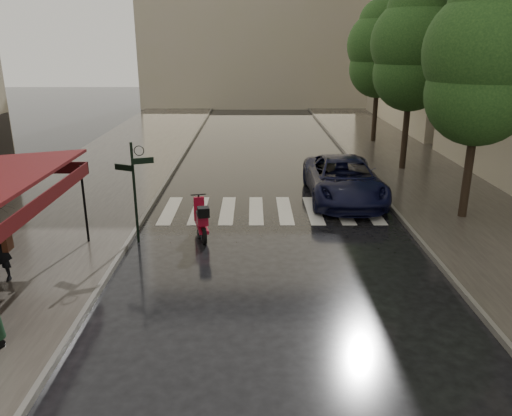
{
  "coord_description": "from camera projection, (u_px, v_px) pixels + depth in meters",
  "views": [
    {
      "loc": [
        2.35,
        -11.31,
        5.83
      ],
      "look_at": [
        2.42,
        2.05,
        1.4
      ],
      "focal_mm": 35.0,
      "sensor_mm": 36.0,
      "label": 1
    }
  ],
  "objects": [
    {
      "name": "sidewalk_far",
      "position": [
        417.0,
        169.0,
        23.98
      ],
      "size": [
        5.5,
        60.0,
        0.12
      ],
      "primitive_type": "cube",
      "color": "#38332D",
      "rests_on": "ground"
    },
    {
      "name": "sidewalk_near",
      "position": [
        111.0,
        170.0,
        23.91
      ],
      "size": [
        6.0,
        60.0,
        0.12
      ],
      "primitive_type": "cube",
      "color": "#38332D",
      "rests_on": "ground"
    },
    {
      "name": "parked_car",
      "position": [
        344.0,
        179.0,
        19.31
      ],
      "size": [
        2.7,
        5.84,
        1.62
      ],
      "primitive_type": "imported",
      "rotation": [
        0.0,
        0.0,
        -0.0
      ],
      "color": "black",
      "rests_on": "ground"
    },
    {
      "name": "ground",
      "position": [
        160.0,
        286.0,
        12.56
      ],
      "size": [
        120.0,
        120.0,
        0.0
      ],
      "primitive_type": "plane",
      "color": "black",
      "rests_on": "ground"
    },
    {
      "name": "crosswalk",
      "position": [
        270.0,
        210.0,
        18.27
      ],
      "size": [
        7.85,
        3.2,
        0.01
      ],
      "color": "silver",
      "rests_on": "ground"
    },
    {
      "name": "tree_mid",
      "position": [
        413.0,
        49.0,
        22.24
      ],
      "size": [
        3.8,
        3.8,
        8.34
      ],
      "color": "black",
      "rests_on": "sidewalk_far"
    },
    {
      "name": "scooter",
      "position": [
        201.0,
        220.0,
        15.61
      ],
      "size": [
        0.72,
        1.82,
        1.21
      ],
      "rotation": [
        0.0,
        0.0,
        0.22
      ],
      "color": "black",
      "rests_on": "ground"
    },
    {
      "name": "curb_near",
      "position": [
        174.0,
        169.0,
        23.92
      ],
      "size": [
        0.12,
        60.0,
        0.16
      ],
      "primitive_type": "cube",
      "color": "#595651",
      "rests_on": "ground"
    },
    {
      "name": "signpost",
      "position": [
        134.0,
        184.0,
        14.82
      ],
      "size": [
        1.17,
        0.29,
        3.1
      ],
      "color": "black",
      "rests_on": "ground"
    },
    {
      "name": "tree_far",
      "position": [
        380.0,
        50.0,
        28.92
      ],
      "size": [
        3.8,
        3.8,
        8.16
      ],
      "color": "black",
      "rests_on": "sidewalk_far"
    },
    {
      "name": "tree_near",
      "position": [
        483.0,
        60.0,
        15.68
      ],
      "size": [
        3.8,
        3.8,
        7.99
      ],
      "color": "black",
      "rests_on": "sidewalk_far"
    },
    {
      "name": "curb_far",
      "position": [
        359.0,
        169.0,
        23.96
      ],
      "size": [
        0.12,
        60.0,
        0.16
      ],
      "primitive_type": "cube",
      "color": "#595651",
      "rests_on": "ground"
    }
  ]
}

